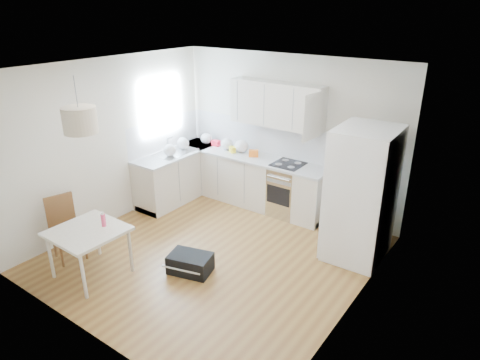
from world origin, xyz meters
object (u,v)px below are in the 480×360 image
Objects in this scene: refrigerator at (362,194)px; dining_chair at (67,229)px; dining_table at (88,235)px; gym_bag at (190,263)px.

dining_chair is at bearing -144.89° from refrigerator.
refrigerator reaches higher than dining_table.
refrigerator is 2.05× the size of dining_chair.
dining_table is at bearing 9.63° from dining_chair.
gym_bag is (1.65, 0.75, -0.34)m from dining_chair.
refrigerator is 3.36× the size of gym_bag.
gym_bag is (1.04, 0.82, -0.49)m from dining_table.
dining_table is 1.41m from gym_bag.
dining_table is 1.56× the size of gym_bag.
dining_table reaches higher than gym_bag.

